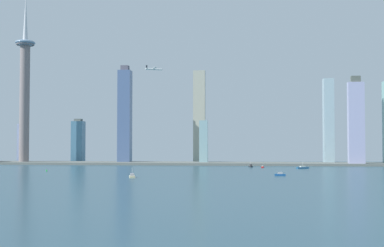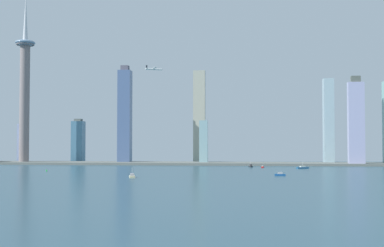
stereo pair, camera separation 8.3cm
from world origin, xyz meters
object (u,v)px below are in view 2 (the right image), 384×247
at_px(skyscraper_6, 78,141).
at_px(airplane, 154,69).
at_px(skyscraper_1, 125,116).
at_px(boat_2, 303,168).
at_px(skyscraper_4, 328,121).
at_px(skyscraper_7, 199,117).
at_px(boat_3, 251,166).
at_px(skyscraper_3, 22,142).
at_px(boat_0, 132,176).
at_px(skyscraper_5, 204,142).
at_px(channel_buoy_0, 47,170).
at_px(skyscraper_0, 356,123).
at_px(boat_1, 263,167).
at_px(observation_tower, 25,86).
at_px(boat_4, 280,174).

xyz_separation_m(skyscraper_6, airplane, (164.62, -90.63, 125.09)).
xyz_separation_m(skyscraper_1, airplane, (61.18, -42.87, 79.01)).
height_order(boat_2, airplane, airplane).
relative_size(skyscraper_1, airplane, 5.95).
bearing_deg(boat_2, skyscraper_4, 46.44).
xyz_separation_m(skyscraper_7, boat_3, (95.26, -160.75, -86.75)).
bearing_deg(skyscraper_3, skyscraper_1, -12.20).
bearing_deg(boat_0, skyscraper_6, -168.80).
distance_m(skyscraper_5, channel_buoy_0, 306.27).
xyz_separation_m(skyscraper_5, channel_buoy_0, (-194.95, -233.21, -37.50)).
distance_m(skyscraper_0, boat_1, 190.69).
distance_m(skyscraper_6, boat_3, 362.62).
height_order(observation_tower, airplane, observation_tower).
xyz_separation_m(skyscraper_7, channel_buoy_0, (-181.53, -298.93, -86.96)).
xyz_separation_m(skyscraper_1, boat_0, (91.74, -344.34, -84.97)).
bearing_deg(boat_4, skyscraper_5, 112.59).
relative_size(skyscraper_4, skyscraper_7, 0.86).
distance_m(boat_1, airplane, 256.63).
bearing_deg(skyscraper_6, boat_4, -43.49).
distance_m(observation_tower, airplane, 247.57).
distance_m(skyscraper_0, skyscraper_3, 624.76).
distance_m(skyscraper_1, skyscraper_6, 122.89).
bearing_deg(skyscraper_3, boat_3, -18.15).
xyz_separation_m(observation_tower, boat_0, (275.44, -328.56, -139.64)).
bearing_deg(skyscraper_0, boat_4, -119.19).
bearing_deg(boat_4, boat_2, 75.91).
xyz_separation_m(skyscraper_4, boat_0, (-274.37, -361.65, -74.48)).
distance_m(skyscraper_1, boat_2, 340.87).
relative_size(skyscraper_0, boat_2, 7.93).
distance_m(skyscraper_5, boat_1, 155.29).
relative_size(skyscraper_6, airplane, 2.80).
bearing_deg(skyscraper_3, skyscraper_5, -7.90).
height_order(observation_tower, skyscraper_4, observation_tower).
height_order(skyscraper_1, boat_0, skyscraper_1).
relative_size(skyscraper_3, boat_2, 4.56).
bearing_deg(channel_buoy_0, skyscraper_7, 58.73).
xyz_separation_m(skyscraper_0, skyscraper_4, (-36.08, 53.40, 4.50)).
bearing_deg(skyscraper_6, boat_2, -23.75).
height_order(skyscraper_1, skyscraper_6, skyscraper_1).
bearing_deg(boat_1, channel_buoy_0, -61.05).
relative_size(skyscraper_4, boat_3, 14.90).
bearing_deg(boat_0, airplane, 170.52).
height_order(skyscraper_1, airplane, skyscraper_1).
distance_m(skyscraper_0, boat_4, 304.54).
bearing_deg(airplane, skyscraper_7, 31.10).
relative_size(observation_tower, skyscraper_1, 1.74).
xyz_separation_m(skyscraper_3, skyscraper_5, (360.55, -50.01, -0.79)).
distance_m(observation_tower, skyscraper_4, 554.65).
xyz_separation_m(observation_tower, airplane, (244.88, -27.09, 24.33)).
distance_m(skyscraper_3, boat_3, 467.11).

